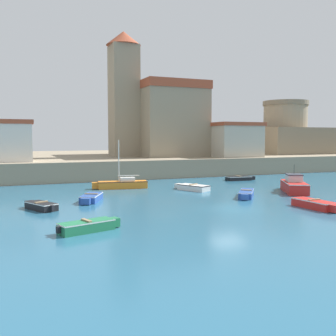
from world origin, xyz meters
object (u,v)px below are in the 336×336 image
Objects in this scene: fortress at (285,136)px; dinghy_black_7 at (240,178)px; dinghy_blue_2 at (91,198)px; harbor_shed_mid_row at (232,140)px; dinghy_green_9 at (88,226)px; sailboat_orange_3 at (122,184)px; dinghy_blue_5 at (246,193)px; church at (155,116)px; dinghy_red_6 at (315,204)px; motorboat_red_0 at (294,185)px; dinghy_black_4 at (41,206)px; dinghy_white_1 at (192,187)px.

dinghy_black_7 is at bearing -140.06° from fortress.
harbor_shed_mid_row reaches higher than dinghy_blue_2.
dinghy_black_7 is 0.99× the size of dinghy_green_9.
sailboat_orange_3 is 15.33m from dinghy_black_7.
dinghy_blue_5 is 30.55m from church.
dinghy_red_6 is (14.36, -9.39, 0.02)m from dinghy_blue_2.
motorboat_red_0 is 0.39× the size of fortress.
dinghy_red_6 is at bearing -33.18° from dinghy_blue_2.
fortress is (26.16, 35.61, 5.14)m from dinghy_red_6.
fortress is at bearing 39.94° from dinghy_black_7.
church reaches higher than dinghy_blue_2.
sailboat_orange_3 is 19.02m from dinghy_red_6.
harbor_shed_mid_row is at bearing -153.40° from fortress.
dinghy_black_7 is 28.93m from dinghy_green_9.
harbor_shed_mid_row reaches higher than dinghy_black_7.
church is 12.70m from harbor_shed_mid_row.
dinghy_blue_2 reaches higher than dinghy_black_4.
harbor_shed_mid_row is at bearing 29.51° from sailboat_orange_3.
motorboat_red_0 is at bearing 0.76° from dinghy_black_4.
dinghy_red_6 is at bearing -126.30° from fortress.
dinghy_green_9 is at bearing -158.79° from motorboat_red_0.
dinghy_black_4 is 26.21m from dinghy_black_7.
dinghy_green_9 is 39.16m from harbor_shed_mid_row.
fortress reaches higher than motorboat_red_0.
dinghy_black_4 is 19.77m from dinghy_red_6.
fortress is at bearing 28.24° from sailboat_orange_3.
dinghy_green_9 is (-21.93, -18.87, 0.06)m from dinghy_black_7.
harbor_shed_mid_row reaches higher than motorboat_red_0.
dinghy_green_9 is at bearing -102.42° from dinghy_blue_2.
church is at bearing 55.63° from dinghy_black_4.
dinghy_black_7 is at bearing 40.70° from dinghy_green_9.
dinghy_white_1 is (-8.26, 4.83, -0.34)m from motorboat_red_0.
dinghy_red_6 reaches higher than dinghy_blue_2.
dinghy_blue_5 reaches higher than dinghy_blue_2.
sailboat_orange_3 is at bearing 68.34° from dinghy_green_9.
dinghy_red_6 is (-4.41, -7.48, -0.32)m from motorboat_red_0.
dinghy_blue_2 is 30.87m from harbor_shed_mid_row.
motorboat_red_0 is 6.00m from dinghy_blue_5.
dinghy_red_6 is (3.85, -12.31, 0.03)m from dinghy_white_1.
dinghy_black_4 is at bearing -133.28° from sailboat_orange_3.
motorboat_red_0 is at bearing -83.58° from church.
dinghy_blue_5 is 0.91× the size of dinghy_red_6.
sailboat_orange_3 is at bearing 146.48° from dinghy_white_1.
dinghy_white_1 is 7.19m from sailboat_orange_3.
dinghy_green_9 is at bearing -76.76° from dinghy_black_4.
dinghy_black_7 is at bearing 59.50° from dinghy_blue_5.
dinghy_white_1 is 12.90m from dinghy_red_6.
dinghy_black_4 is 16.92m from dinghy_blue_5.
dinghy_green_9 is (-15.06, -7.21, 0.01)m from dinghy_blue_5.
dinghy_white_1 is 1.19× the size of dinghy_black_4.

